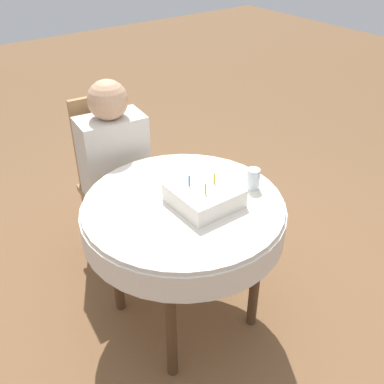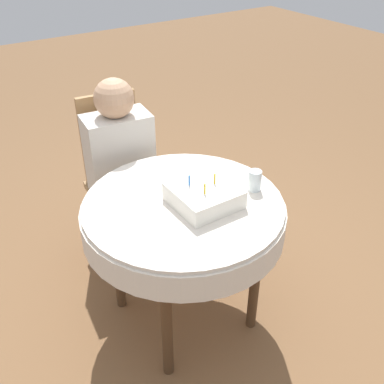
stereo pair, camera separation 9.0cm
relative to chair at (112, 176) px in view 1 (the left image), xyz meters
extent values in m
plane|color=brown|center=(-0.01, -0.74, -0.51)|extent=(12.00, 12.00, 0.00)
cylinder|color=silver|center=(-0.01, -0.74, 0.21)|extent=(0.91, 0.91, 0.02)
cylinder|color=silver|center=(-0.01, -0.74, 0.14)|extent=(0.93, 0.93, 0.13)
cylinder|color=#4C331E|center=(-0.26, -0.99, -0.15)|extent=(0.05, 0.05, 0.71)
cylinder|color=#4C331E|center=(0.24, -0.99, -0.15)|extent=(0.05, 0.05, 0.71)
cylinder|color=#4C331E|center=(-0.26, -0.49, -0.15)|extent=(0.05, 0.05, 0.71)
cylinder|color=#4C331E|center=(0.24, -0.49, -0.15)|extent=(0.05, 0.05, 0.71)
cube|color=#A37A4C|center=(-0.01, -0.07, -0.08)|extent=(0.42, 0.42, 0.04)
cube|color=#A37A4C|center=(0.01, 0.10, 0.20)|extent=(0.34, 0.07, 0.53)
cylinder|color=#A37A4C|center=(-0.19, -0.21, -0.31)|extent=(0.04, 0.04, 0.41)
cylinder|color=#A37A4C|center=(0.13, -0.25, -0.31)|extent=(0.04, 0.04, 0.41)
cylinder|color=#A37A4C|center=(-0.15, 0.10, -0.31)|extent=(0.04, 0.04, 0.41)
cylinder|color=#A37A4C|center=(0.17, 0.07, -0.31)|extent=(0.04, 0.04, 0.41)
cylinder|color=tan|center=(-0.12, -0.22, -0.29)|extent=(0.09, 0.09, 0.45)
cylinder|color=tan|center=(0.06, -0.24, -0.29)|extent=(0.09, 0.09, 0.45)
cube|color=beige|center=(-0.01, -0.07, 0.17)|extent=(0.38, 0.25, 0.46)
sphere|color=tan|center=(-0.01, -0.07, 0.50)|extent=(0.21, 0.21, 0.21)
cube|color=white|center=(0.06, -0.80, 0.27)|extent=(0.27, 0.27, 0.08)
cylinder|color=gold|center=(0.12, -0.80, 0.33)|extent=(0.01, 0.01, 0.05)
cylinder|color=blue|center=(0.02, -0.75, 0.33)|extent=(0.01, 0.01, 0.05)
cylinder|color=gold|center=(0.03, -0.84, 0.33)|extent=(0.01, 0.01, 0.05)
cylinder|color=silver|center=(0.32, -0.84, 0.27)|extent=(0.06, 0.06, 0.10)
camera|label=1|loc=(-0.97, -2.10, 1.37)|focal=42.00mm
camera|label=2|loc=(-0.90, -2.15, 1.37)|focal=42.00mm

